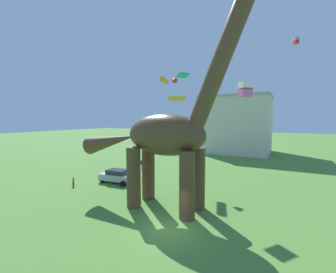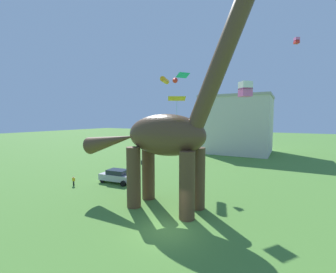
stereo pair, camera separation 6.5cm
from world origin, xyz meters
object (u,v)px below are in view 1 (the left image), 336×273
kite_high_left (167,80)px  kite_mid_center (245,89)px  kite_apex (296,41)px  kite_mid_left (177,99)px  person_near_flyer (73,180)px  parked_sedan_left (117,176)px  kite_near_low (183,75)px  dinosaur_sculpture (165,135)px  person_far_spectator (143,163)px

kite_high_left → kite_mid_center: size_ratio=2.01×
kite_apex → kite_mid_left: (-8.05, -15.04, -7.47)m
kite_high_left → person_near_flyer: bearing=-119.8°
kite_apex → parked_sedan_left: bearing=-149.5°
person_near_flyer → kite_high_left: kite_high_left is taller
person_near_flyer → kite_mid_left: bearing=-138.7°
kite_near_low → kite_mid_left: bearing=-69.0°
kite_mid_left → kite_near_low: (-2.60, 6.76, 3.12)m
kite_high_left → kite_apex: bearing=11.6°
person_near_flyer → kite_near_low: kite_near_low is taller
person_near_flyer → kite_mid_center: bearing=-121.0°
dinosaur_sculpture → kite_mid_left: (1.43, -0.62, 2.88)m
kite_mid_left → kite_near_low: bearing=111.0°
kite_apex → kite_mid_center: kite_apex is taller
kite_high_left → kite_near_low: size_ratio=1.65×
kite_mid_center → person_far_spectator: bearing=159.4°
kite_high_left → kite_mid_center: (11.54, -6.71, -2.66)m
dinosaur_sculpture → kite_mid_center: bearing=56.0°
parked_sedan_left → kite_mid_center: kite_mid_center is taller
person_far_spectator → kite_mid_left: (10.71, -10.78, 8.01)m
dinosaur_sculpture → kite_mid_center: dinosaur_sculpture is taller
person_far_spectator → kite_apex: bearing=146.1°
kite_high_left → kite_near_low: bearing=-47.0°
dinosaur_sculpture → kite_near_low: dinosaur_sculpture is taller
person_far_spectator → kite_mid_center: bearing=112.7°
dinosaur_sculpture → kite_high_left: size_ratio=6.52×
kite_mid_left → kite_mid_center: 6.73m
dinosaur_sculpture → kite_near_low: bearing=117.6°
person_far_spectator → kite_mid_left: size_ratio=1.07×
dinosaur_sculpture → person_near_flyer: bearing=-165.7°
person_near_flyer → person_far_spectator: (2.81, 9.63, 0.45)m
person_near_flyer → kite_apex: bearing=-101.1°
kite_mid_center → kite_near_low: bearing=166.8°
kite_high_left → kite_mid_left: bearing=-58.2°
kite_high_left → kite_mid_left: (7.37, -11.88, -3.71)m
kite_mid_left → person_far_spectator: bearing=134.8°
parked_sedan_left → kite_near_low: (7.37, 2.31, 11.41)m
person_near_flyer → person_far_spectator: size_ratio=0.59×
parked_sedan_left → kite_mid_center: 16.95m
kite_mid_center → kite_near_low: (-6.77, 1.58, 2.07)m
kite_mid_center → dinosaur_sculpture: bearing=-140.8°
kite_apex → person_near_flyer: bearing=-147.2°
parked_sedan_left → person_near_flyer: parked_sedan_left is taller
parked_sedan_left → person_far_spectator: (-0.75, 6.33, 0.28)m
parked_sedan_left → kite_apex: kite_apex is taller
dinosaur_sculpture → kite_near_low: 8.67m
dinosaur_sculpture → kite_near_low: (-1.17, 6.14, 6.01)m
dinosaur_sculpture → kite_high_left: 14.35m
person_near_flyer → dinosaur_sculpture: bearing=-136.4°
person_near_flyer → kite_mid_center: 20.49m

